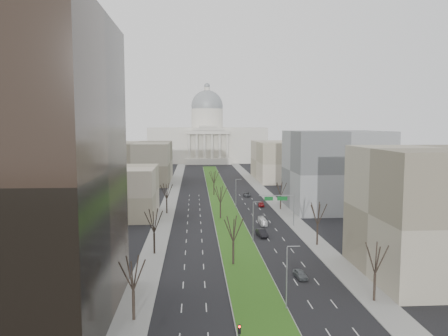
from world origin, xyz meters
name	(u,v)px	position (x,y,z in m)	size (l,w,h in m)	color
ground	(219,195)	(0.00, 120.00, 0.00)	(600.00, 600.00, 0.00)	black
median	(220,196)	(0.00, 118.99, 0.10)	(8.00, 222.03, 0.20)	#999993
sidewalk_left	(167,209)	(-17.50, 95.00, 0.07)	(5.00, 330.00, 0.15)	gray
sidewalk_right	(280,207)	(17.50, 95.00, 0.07)	(5.00, 330.00, 0.15)	gray
capitol	(207,138)	(0.00, 269.59, 16.31)	(80.00, 46.00, 55.00)	beige
building_beige_left	(109,192)	(-33.00, 85.00, 7.00)	(26.00, 22.00, 14.00)	tan
building_tan_right	(443,213)	(33.00, 32.00, 11.00)	(26.00, 24.00, 22.00)	gray
building_grey_right	(335,170)	(34.00, 92.00, 12.00)	(28.00, 26.00, 24.00)	slate
building_far_left	(137,162)	(-35.00, 160.00, 9.00)	(30.00, 40.00, 18.00)	gray
building_far_right	(288,161)	(35.00, 165.00, 9.00)	(30.00, 40.00, 18.00)	tan
tree_left_near	(133,272)	(-17.20, 18.00, 6.61)	(5.10, 5.10, 9.18)	black
tree_left_mid	(154,220)	(-17.20, 48.00, 7.00)	(5.40, 5.40, 9.72)	black
tree_left_far	(167,191)	(-17.20, 88.00, 6.84)	(5.28, 5.28, 9.50)	black
tree_right_near	(376,257)	(17.20, 22.00, 6.69)	(5.16, 5.16, 9.29)	black
tree_right_mid	(318,213)	(17.20, 52.00, 7.16)	(5.52, 5.52, 9.94)	black
tree_right_far	(281,188)	(17.20, 92.00, 6.53)	(5.04, 5.04, 9.07)	black
tree_median_a	(233,228)	(-2.00, 40.00, 7.00)	(5.40, 5.40, 9.72)	black
tree_median_b	(220,194)	(-2.00, 80.00, 7.00)	(5.40, 5.40, 9.72)	black
tree_median_c	(214,177)	(-2.00, 120.00, 7.00)	(5.40, 5.40, 9.72)	black
streetlamp_median_a	(287,276)	(3.76, 20.00, 4.81)	(1.90, 0.20, 9.16)	gray
streetlamp_median_b	(253,221)	(3.76, 55.00, 4.81)	(1.90, 0.20, 9.16)	gray
streetlamp_median_c	(236,193)	(3.76, 95.00, 4.81)	(1.90, 0.20, 9.16)	gray
mast_arm_signs	(283,203)	(13.49, 70.03, 6.11)	(9.12, 0.24, 8.09)	gray
car_grey_near	(300,274)	(8.73, 32.36, 0.70)	(1.64, 4.08, 1.39)	#52565A
car_black	(262,233)	(6.42, 60.15, 0.84)	(1.77, 5.09, 1.68)	black
car_red	(261,204)	(12.11, 97.72, 0.66)	(1.84, 4.52, 1.31)	maroon
car_grey_far	(247,194)	(9.85, 117.39, 0.68)	(2.27, 4.92, 1.37)	#45474C
box_van	(263,221)	(8.54, 72.30, 0.89)	(1.50, 6.40, 1.78)	white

